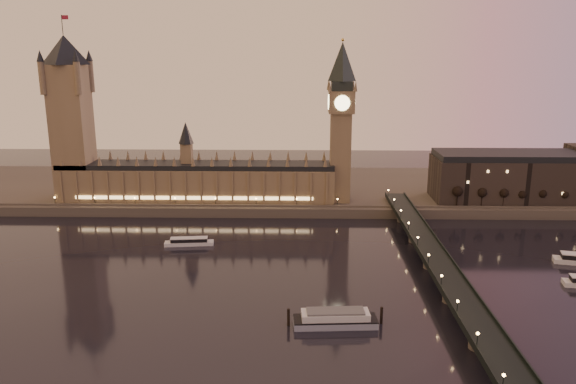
{
  "coord_description": "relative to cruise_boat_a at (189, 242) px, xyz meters",
  "views": [
    {
      "loc": [
        28.29,
        -237.93,
        102.7
      ],
      "look_at": [
        22.08,
        35.0,
        33.63
      ],
      "focal_mm": 35.0,
      "sensor_mm": 36.0,
      "label": 1
    }
  ],
  "objects": [
    {
      "name": "palace_of_westminster",
      "position": [
        -8.13,
        71.79,
        19.86
      ],
      "size": [
        180.0,
        26.62,
        52.0
      ],
      "color": "brown",
      "rests_on": "ground"
    },
    {
      "name": "bare_tree_4",
      "position": [
        213.24,
        59.8,
        12.88
      ],
      "size": [
        5.76,
        5.76,
        11.71
      ],
      "color": "black",
      "rests_on": "ground"
    },
    {
      "name": "moored_barge",
      "position": [
        73.95,
        -90.37,
        1.02
      ],
      "size": [
        36.99,
        11.03,
        6.79
      ],
      "rotation": [
        0.0,
        0.0,
        0.06
      ],
      "color": "#8994AE",
      "rests_on": "ground"
    },
    {
      "name": "bare_tree_3",
      "position": [
        200.39,
        59.8,
        12.88
      ],
      "size": [
        5.76,
        5.76,
        11.71
      ],
      "color": "black",
      "rests_on": "ground"
    },
    {
      "name": "westminster_bridge",
      "position": [
        123.61,
        -49.2,
        3.67
      ],
      "size": [
        13.2,
        260.0,
        15.3
      ],
      "color": "black",
      "rests_on": "ground"
    },
    {
      "name": "bare_tree_0",
      "position": [
        161.82,
        59.8,
        12.88
      ],
      "size": [
        5.76,
        5.76,
        11.71
      ],
      "color": "black",
      "rests_on": "ground"
    },
    {
      "name": "bare_tree_5",
      "position": [
        226.1,
        59.8,
        12.88
      ],
      "size": [
        5.76,
        5.76,
        11.71
      ],
      "color": "black",
      "rests_on": "ground"
    },
    {
      "name": "victoria_tower",
      "position": [
        -88.0,
        71.8,
        63.94
      ],
      "size": [
        31.68,
        31.68,
        118.0
      ],
      "color": "brown",
      "rests_on": "ground"
    },
    {
      "name": "ground",
      "position": [
        32.0,
        -49.2,
        -1.85
      ],
      "size": [
        700.0,
        700.0,
        0.0
      ],
      "primitive_type": "plane",
      "color": "black",
      "rests_on": "ground"
    },
    {
      "name": "city_block",
      "position": [
        226.94,
        81.73,
        20.39
      ],
      "size": [
        155.0,
        45.0,
        34.0
      ],
      "color": "black",
      "rests_on": "ground"
    },
    {
      "name": "far_embankment",
      "position": [
        62.0,
        115.8,
        1.15
      ],
      "size": [
        560.0,
        130.0,
        6.0
      ],
      "primitive_type": "cube",
      "color": "#423D35",
      "rests_on": "ground"
    },
    {
      "name": "bare_tree_2",
      "position": [
        187.53,
        59.8,
        12.88
      ],
      "size": [
        5.76,
        5.76,
        11.71
      ],
      "color": "black",
      "rests_on": "ground"
    },
    {
      "name": "cruise_boat_a",
      "position": [
        0.0,
        0.0,
        0.0
      ],
      "size": [
        26.73,
        8.51,
        4.2
      ],
      "rotation": [
        0.0,
        0.0,
        0.11
      ],
      "color": "silver",
      "rests_on": "ground"
    },
    {
      "name": "big_ben",
      "position": [
        85.99,
        71.78,
        62.1
      ],
      "size": [
        17.68,
        17.68,
        104.0
      ],
      "color": "brown",
      "rests_on": "ground"
    },
    {
      "name": "bare_tree_1",
      "position": [
        174.67,
        59.8,
        12.88
      ],
      "size": [
        5.76,
        5.76,
        11.71
      ],
      "color": "black",
      "rests_on": "ground"
    }
  ]
}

